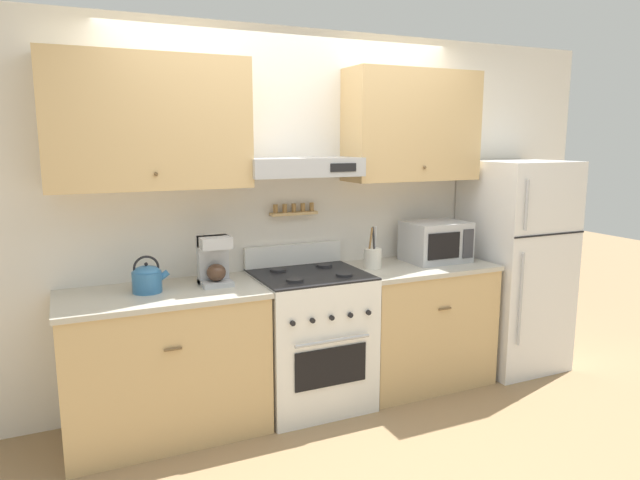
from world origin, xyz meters
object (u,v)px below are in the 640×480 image
at_px(microwave, 436,241).
at_px(utensil_crock, 373,258).
at_px(refrigerator, 514,265).
at_px(tea_kettle, 147,278).
at_px(stove_range, 310,338).
at_px(coffee_maker, 214,260).

distance_m(microwave, utensil_crock, 0.56).
xyz_separation_m(refrigerator, tea_kettle, (-2.81, 0.06, 0.17)).
bearing_deg(microwave, refrigerator, -5.94).
bearing_deg(microwave, utensil_crock, -178.15).
distance_m(stove_range, coffee_maker, 0.87).
relative_size(tea_kettle, utensil_crock, 0.75).
bearing_deg(stove_range, tea_kettle, 178.06).
bearing_deg(utensil_crock, tea_kettle, -180.00).
bearing_deg(tea_kettle, coffee_maker, 3.32).
distance_m(tea_kettle, microwave, 2.09).
distance_m(stove_range, utensil_crock, 0.71).
height_order(refrigerator, tea_kettle, refrigerator).
height_order(stove_range, refrigerator, refrigerator).
relative_size(stove_range, microwave, 2.37).
distance_m(refrigerator, microwave, 0.75).
distance_m(stove_range, refrigerator, 1.80).
xyz_separation_m(coffee_maker, utensil_crock, (1.13, -0.02, -0.08)).
bearing_deg(tea_kettle, microwave, 0.49).
distance_m(stove_range, tea_kettle, 1.17).
relative_size(stove_range, tea_kettle, 4.77).
distance_m(tea_kettle, utensil_crock, 1.54).
relative_size(tea_kettle, microwave, 0.50).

